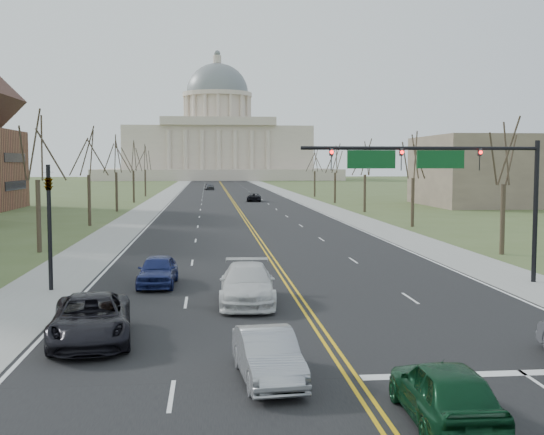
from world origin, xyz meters
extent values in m
plane|color=#48582C|center=(0.00, 0.00, 0.00)|extent=(600.00, 600.00, 0.00)
cube|color=black|center=(0.00, 110.00, 0.01)|extent=(20.00, 380.00, 0.01)
cube|color=black|center=(0.00, 6.00, 0.01)|extent=(120.00, 14.00, 0.01)
cube|color=gray|center=(-12.00, 110.00, 0.01)|extent=(4.00, 380.00, 0.03)
cube|color=gray|center=(12.00, 110.00, 0.01)|extent=(4.00, 380.00, 0.03)
cube|color=gold|center=(0.00, 110.00, 0.01)|extent=(0.42, 380.00, 0.01)
cube|color=silver|center=(-9.80, 110.00, 0.01)|extent=(0.15, 380.00, 0.01)
cube|color=silver|center=(9.80, 110.00, 0.01)|extent=(0.15, 380.00, 0.01)
cube|color=silver|center=(5.00, -1.00, 0.01)|extent=(9.50, 0.50, 0.01)
cube|color=beige|center=(0.00, 250.00, 2.00)|extent=(90.00, 60.00, 4.00)
cube|color=beige|center=(0.00, 250.00, 12.00)|extent=(70.00, 40.00, 16.00)
cube|color=beige|center=(0.00, 229.50, 21.50)|extent=(42.00, 3.00, 3.00)
cylinder|color=beige|center=(0.00, 250.00, 26.00)|extent=(24.00, 24.00, 12.00)
cylinder|color=beige|center=(0.00, 250.00, 32.80)|extent=(27.00, 27.00, 1.60)
ellipsoid|color=slate|center=(0.00, 250.00, 33.60)|extent=(24.00, 24.00, 22.80)
cylinder|color=beige|center=(0.00, 250.00, 46.50)|extent=(3.20, 3.20, 3.00)
sphere|color=slate|center=(0.00, 250.00, 48.80)|extent=(2.40, 2.40, 2.40)
cylinder|color=black|center=(12.50, 13.50, 3.60)|extent=(0.24, 0.24, 7.20)
cylinder|color=black|center=(6.50, 13.50, 6.80)|extent=(12.00, 0.18, 0.18)
imported|color=black|center=(9.50, 13.50, 6.25)|extent=(0.35, 0.40, 1.10)
sphere|color=#FF0C0C|center=(9.50, 13.35, 6.60)|extent=(0.18, 0.18, 0.18)
imported|color=black|center=(5.50, 13.50, 6.25)|extent=(0.35, 0.40, 1.10)
sphere|color=#FF0C0C|center=(5.50, 13.35, 6.60)|extent=(0.18, 0.18, 0.18)
imported|color=black|center=(2.00, 13.50, 6.25)|extent=(0.35, 0.40, 1.10)
sphere|color=#FF0C0C|center=(2.00, 13.35, 6.60)|extent=(0.18, 0.18, 0.18)
cube|color=#0C4C1E|center=(7.50, 13.50, 6.25)|extent=(2.40, 0.12, 0.90)
cube|color=#0C4C1E|center=(4.00, 13.50, 6.25)|extent=(2.40, 0.12, 0.90)
cylinder|color=black|center=(-11.50, 13.50, 3.00)|extent=(0.20, 0.20, 6.00)
imported|color=black|center=(-11.50, 13.50, 5.20)|extent=(0.32, 0.36, 0.99)
cylinder|color=#372A20|center=(15.50, 24.00, 2.34)|extent=(0.32, 0.32, 4.68)
cylinder|color=#372A20|center=(-15.50, 28.00, 2.48)|extent=(0.32, 0.32, 4.95)
cylinder|color=#372A20|center=(15.50, 44.00, 2.34)|extent=(0.32, 0.32, 4.68)
cylinder|color=#372A20|center=(-15.50, 48.00, 2.48)|extent=(0.32, 0.32, 4.95)
cylinder|color=#372A20|center=(15.50, 64.00, 2.34)|extent=(0.32, 0.32, 4.68)
cylinder|color=#372A20|center=(-15.50, 68.00, 2.48)|extent=(0.32, 0.32, 4.95)
cylinder|color=#372A20|center=(15.50, 84.00, 2.34)|extent=(0.32, 0.32, 4.68)
cylinder|color=#372A20|center=(-15.50, 88.00, 2.48)|extent=(0.32, 0.32, 4.95)
cylinder|color=#372A20|center=(15.50, 104.00, 2.34)|extent=(0.32, 0.32, 4.68)
cylinder|color=#372A20|center=(-15.50, 108.00, 2.48)|extent=(0.32, 0.32, 4.95)
cube|color=black|center=(-29.45, 74.00, 3.15)|extent=(0.10, 9.80, 1.20)
cube|color=black|center=(-29.45, 74.00, 6.83)|extent=(0.10, 9.80, 1.20)
cube|color=#6E5D4E|center=(40.00, 76.00, 5.00)|extent=(25.00, 20.00, 10.00)
imported|color=#0C361D|center=(1.42, -4.51, 0.77)|extent=(1.90, 4.51, 1.52)
imported|color=#999BA1|center=(-2.39, -0.97, 0.71)|extent=(1.87, 4.38, 1.40)
imported|color=black|center=(-7.99, 3.71, 0.80)|extent=(3.24, 5.91, 1.57)
imported|color=silver|center=(-2.35, 9.59, 0.85)|extent=(2.62, 5.87, 1.67)
imported|color=navy|center=(-6.51, 14.27, 0.77)|extent=(1.95, 4.51, 1.52)
imported|color=black|center=(3.34, 89.32, 0.69)|extent=(2.62, 5.01, 1.35)
imported|color=#4B4C52|center=(-3.67, 138.36, 0.81)|extent=(2.45, 4.90, 1.60)
camera|label=1|loc=(-4.02, -19.46, 6.04)|focal=45.00mm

